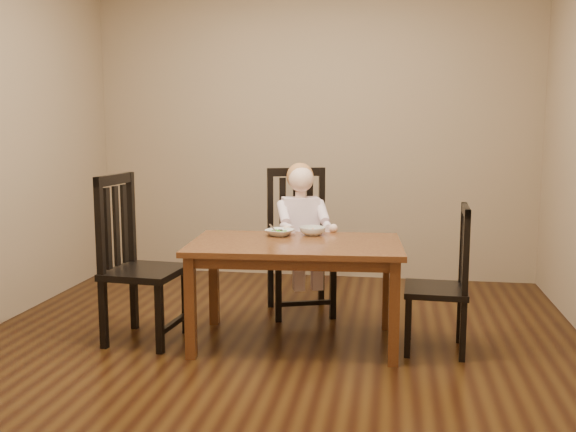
% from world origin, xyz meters
% --- Properties ---
extents(room, '(4.01, 4.01, 2.71)m').
position_xyz_m(room, '(0.00, 0.00, 1.35)').
color(room, '#3A220C').
rests_on(room, ground).
extents(dining_table, '(1.38, 0.88, 0.67)m').
position_xyz_m(dining_table, '(0.13, 0.13, 0.59)').
color(dining_table, '#482010').
rests_on(dining_table, room).
extents(chair_child, '(0.58, 0.57, 1.08)m').
position_xyz_m(chair_child, '(0.05, 0.85, 0.52)').
color(chair_child, black).
rests_on(chair_child, room).
extents(chair_left, '(0.49, 0.50, 1.09)m').
position_xyz_m(chair_left, '(-0.90, 0.03, 0.52)').
color(chair_left, black).
rests_on(chair_left, room).
extents(chair_right, '(0.39, 0.41, 0.92)m').
position_xyz_m(chair_right, '(1.05, 0.14, 0.44)').
color(chair_right, black).
rests_on(chair_right, room).
extents(toddler, '(0.48, 0.53, 0.60)m').
position_xyz_m(toddler, '(0.07, 0.80, 0.67)').
color(toddler, white).
rests_on(toddler, chair_child).
extents(bowl_peas, '(0.23, 0.23, 0.04)m').
position_xyz_m(bowl_peas, '(-0.01, 0.33, 0.69)').
color(bowl_peas, silver).
rests_on(bowl_peas, dining_table).
extents(bowl_veg, '(0.20, 0.20, 0.05)m').
position_xyz_m(bowl_veg, '(0.20, 0.39, 0.69)').
color(bowl_veg, silver).
rests_on(bowl_veg, dining_table).
extents(fork, '(0.09, 0.12, 0.05)m').
position_xyz_m(fork, '(-0.05, 0.31, 0.71)').
color(fork, silver).
rests_on(fork, bowl_peas).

